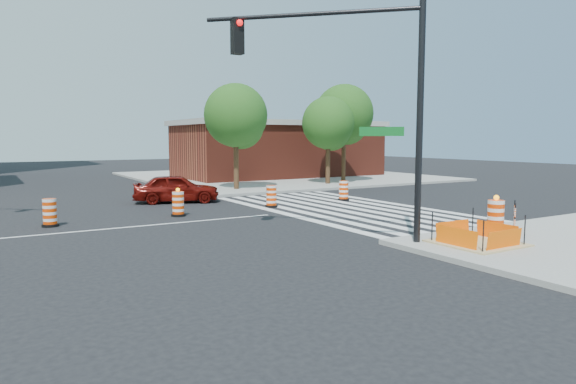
{
  "coord_description": "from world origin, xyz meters",
  "views": [
    {
      "loc": [
        -3.35,
        -18.73,
        3.22
      ],
      "look_at": [
        5.63,
        -3.92,
        1.4
      ],
      "focal_mm": 32.0,
      "sensor_mm": 36.0,
      "label": 1
    }
  ],
  "objects": [
    {
      "name": "ground",
      "position": [
        0.0,
        0.0,
        0.0
      ],
      "size": [
        120.0,
        120.0,
        0.0
      ],
      "primitive_type": "plane",
      "color": "black",
      "rests_on": "ground"
    },
    {
      "name": "sidewalk_ne",
      "position": [
        18.0,
        18.0,
        0.07
      ],
      "size": [
        22.0,
        22.0,
        0.15
      ],
      "primitive_type": "cube",
      "color": "gray",
      "rests_on": "ground"
    },
    {
      "name": "crosswalk_east",
      "position": [
        10.95,
        0.0,
        0.01
      ],
      "size": [
        6.75,
        13.5,
        0.01
      ],
      "color": "silver",
      "rests_on": "ground"
    },
    {
      "name": "lane_centerline",
      "position": [
        0.0,
        0.0,
        0.01
      ],
      "size": [
        14.0,
        0.12,
        0.01
      ],
      "primitive_type": "cube",
      "color": "silver",
      "rests_on": "ground"
    },
    {
      "name": "excavation_pit",
      "position": [
        9.0,
        -9.0,
        0.22
      ],
      "size": [
        2.2,
        2.2,
        0.9
      ],
      "color": "tan",
      "rests_on": "ground"
    },
    {
      "name": "brick_storefront",
      "position": [
        18.0,
        18.0,
        2.32
      ],
      "size": [
        16.5,
        8.5,
        4.6
      ],
      "color": "maroon",
      "rests_on": "ground"
    },
    {
      "name": "red_coupe",
      "position": [
        5.13,
        6.08,
        0.72
      ],
      "size": [
        4.53,
        3.01,
        1.43
      ],
      "primitive_type": "imported",
      "rotation": [
        0.0,
        0.0,
        1.23
      ],
      "color": "#5B0C07",
      "rests_on": "ground"
    },
    {
      "name": "signal_pole_se",
      "position": [
        6.42,
        -6.59,
        5.33
      ],
      "size": [
        4.8,
        4.74,
        8.72
      ],
      "rotation": [
        0.0,
        0.0,
        2.36
      ],
      "color": "black",
      "rests_on": "ground"
    },
    {
      "name": "pit_drum",
      "position": [
        10.78,
        -8.27,
        0.67
      ],
      "size": [
        0.64,
        0.64,
        1.26
      ],
      "color": "black",
      "rests_on": "ground"
    },
    {
      "name": "barricade",
      "position": [
        11.49,
        -8.46,
        0.71
      ],
      "size": [
        0.73,
        0.55,
        1.02
      ],
      "rotation": [
        0.0,
        0.0,
        0.63
      ],
      "color": "#DE3904",
      "rests_on": "ground"
    },
    {
      "name": "tree_north_c",
      "position": [
        10.11,
        9.52,
        4.36
      ],
      "size": [
        3.82,
        3.82,
        6.5
      ],
      "color": "#382314",
      "rests_on": "ground"
    },
    {
      "name": "tree_north_d",
      "position": [
        17.03,
        9.64,
        4.03
      ],
      "size": [
        3.54,
        3.54,
        6.01
      ],
      "color": "#382314",
      "rests_on": "ground"
    },
    {
      "name": "tree_north_e",
      "position": [
        18.91,
        10.36,
        4.7
      ],
      "size": [
        4.11,
        4.11,
        6.99
      ],
      "color": "#382314",
      "rests_on": "ground"
    },
    {
      "name": "median_drum_2",
      "position": [
        -1.19,
        1.63,
        0.48
      ],
      "size": [
        0.6,
        0.6,
        1.02
      ],
      "color": "black",
      "rests_on": "ground"
    },
    {
      "name": "median_drum_3",
      "position": [
        3.67,
        1.62,
        0.49
      ],
      "size": [
        0.6,
        0.6,
        1.18
      ],
      "color": "black",
      "rests_on": "ground"
    },
    {
      "name": "median_drum_4",
      "position": [
        8.34,
        2.07,
        0.48
      ],
      "size": [
        0.6,
        0.6,
        1.02
      ],
      "color": "black",
      "rests_on": "ground"
    },
    {
      "name": "median_drum_5",
      "position": [
        12.81,
        2.36,
        0.48
      ],
      "size": [
        0.6,
        0.6,
        1.02
      ],
      "color": "black",
      "rests_on": "ground"
    }
  ]
}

